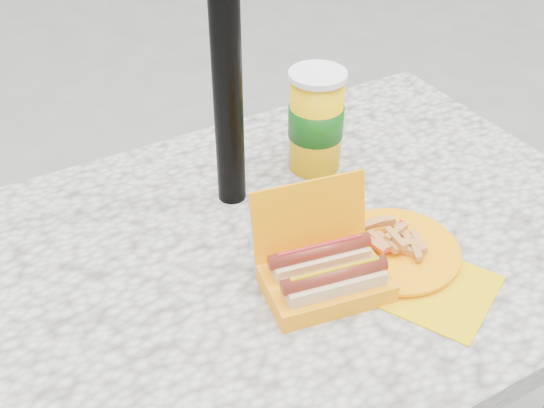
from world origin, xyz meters
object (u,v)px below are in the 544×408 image
umbrella_pole (224,10)px  fries_plate (397,252)px  soda_cup (316,121)px  hotdog_box (325,272)px

umbrella_pole → fries_plate: bearing=-61.3°
soda_cup → hotdog_box: bearing=-120.2°
soda_cup → fries_plate: bearing=-95.7°
umbrella_pole → fries_plate: umbrella_pole is taller
fries_plate → hotdog_box: bearing=-179.3°
hotdog_box → fries_plate: hotdog_box is taller
hotdog_box → soda_cup: bearing=70.1°
hotdog_box → fries_plate: 0.14m
umbrella_pole → fries_plate: 0.47m
umbrella_pole → hotdog_box: (0.01, -0.28, -0.32)m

